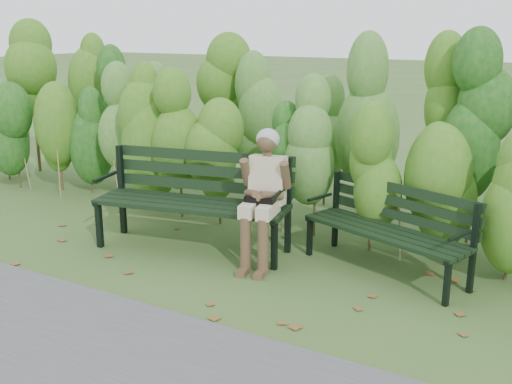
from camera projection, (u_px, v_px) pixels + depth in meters
The scene contains 6 objects.
ground at pixel (238, 275), 5.78m from camera, with size 80.00×80.00×0.00m, color #385825.
hedge_band at pixel (320, 120), 7.00m from camera, with size 11.04×1.67×2.42m.
leaf_litter at pixel (240, 274), 5.80m from camera, with size 5.41×2.23×0.01m.
bench_left at pixel (196, 192), 6.39m from camera, with size 2.16×1.06×1.03m.
bench_right at pixel (391, 222), 5.77m from camera, with size 1.76×1.05×0.84m.
seated_woman at pixel (264, 188), 5.90m from camera, with size 0.53×0.78×1.35m.
Camera 1 is at (2.81, -4.57, 2.31)m, focal length 42.00 mm.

